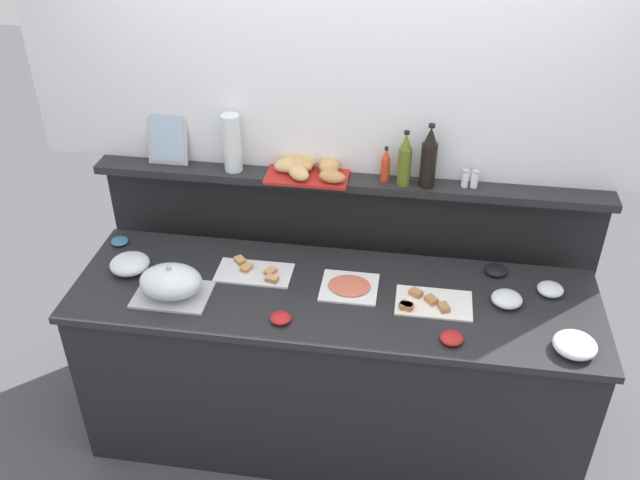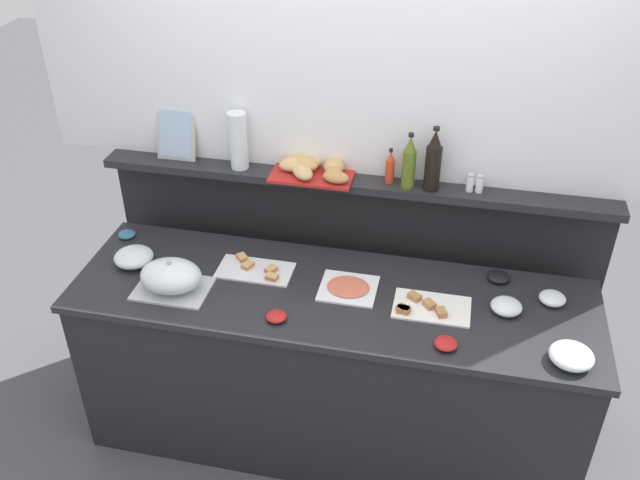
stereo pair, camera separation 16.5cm
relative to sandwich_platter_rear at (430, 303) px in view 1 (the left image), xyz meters
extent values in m
plane|color=#4C4C51|center=(-0.44, 0.62, -0.95)|extent=(12.00, 12.00, 0.00)
cube|color=black|center=(-0.44, 0.02, -0.50)|extent=(2.37, 0.69, 0.90)
cube|color=#232326|center=(-0.44, 0.02, -0.03)|extent=(2.41, 0.73, 0.03)
cube|color=black|center=(-0.44, 0.56, -0.32)|extent=(2.53, 0.08, 1.24)
cube|color=#232326|center=(-0.44, 0.51, 0.32)|extent=(2.53, 0.22, 0.04)
cube|color=white|center=(-0.44, 0.58, 1.00)|extent=(3.13, 0.08, 1.32)
cube|color=white|center=(0.02, 0.01, -0.01)|extent=(0.34, 0.21, 0.01)
cube|color=#AD7A47|center=(0.06, -0.04, 0.00)|extent=(0.06, 0.07, 0.01)
cube|color=#D1664C|center=(0.06, -0.04, 0.01)|extent=(0.06, 0.07, 0.01)
cube|color=#AD7A47|center=(0.06, -0.04, 0.02)|extent=(0.06, 0.07, 0.01)
cube|color=#AD7A47|center=(0.00, 0.01, 0.00)|extent=(0.07, 0.07, 0.01)
cube|color=#D1664C|center=(0.00, 0.01, 0.01)|extent=(0.07, 0.07, 0.01)
cube|color=#AD7A47|center=(0.00, 0.01, 0.02)|extent=(0.07, 0.07, 0.01)
cube|color=#AD7A47|center=(-0.07, 0.05, 0.00)|extent=(0.07, 0.06, 0.01)
cube|color=#D1664C|center=(-0.07, 0.05, 0.01)|extent=(0.07, 0.06, 0.01)
cube|color=#AD7A47|center=(-0.07, 0.05, 0.02)|extent=(0.07, 0.06, 0.01)
cube|color=#AD7A47|center=(-0.10, -0.05, 0.00)|extent=(0.07, 0.06, 0.01)
cube|color=#D1664C|center=(-0.10, -0.05, 0.01)|extent=(0.07, 0.06, 0.01)
cube|color=#AD7A47|center=(-0.10, -0.05, 0.02)|extent=(0.07, 0.06, 0.01)
cube|color=#AD7A47|center=(-0.10, -0.05, 0.00)|extent=(0.06, 0.04, 0.01)
cube|color=#D1664C|center=(-0.10, -0.05, 0.01)|extent=(0.06, 0.04, 0.01)
cube|color=#AD7A47|center=(-0.10, -0.05, 0.02)|extent=(0.06, 0.04, 0.01)
cube|color=silver|center=(-0.83, 0.11, -0.01)|extent=(0.36, 0.19, 0.01)
cube|color=tan|center=(-0.73, 0.05, 0.00)|extent=(0.06, 0.05, 0.01)
cube|color=#B24738|center=(-0.73, 0.05, 0.01)|extent=(0.06, 0.05, 0.01)
cube|color=tan|center=(-0.73, 0.05, 0.02)|extent=(0.06, 0.05, 0.01)
cube|color=tan|center=(-0.75, 0.11, 0.00)|extent=(0.06, 0.07, 0.01)
cube|color=#B24738|center=(-0.75, 0.11, 0.01)|extent=(0.06, 0.07, 0.01)
cube|color=tan|center=(-0.75, 0.11, 0.02)|extent=(0.06, 0.07, 0.01)
cube|color=tan|center=(-0.91, 0.17, 0.00)|extent=(0.07, 0.07, 0.01)
cube|color=#B24738|center=(-0.91, 0.17, 0.01)|extent=(0.07, 0.07, 0.01)
cube|color=tan|center=(-0.91, 0.17, 0.02)|extent=(0.07, 0.07, 0.01)
cube|color=tan|center=(-0.87, 0.12, 0.00)|extent=(0.06, 0.07, 0.01)
cube|color=#B24738|center=(-0.87, 0.12, 0.01)|extent=(0.06, 0.07, 0.01)
cube|color=tan|center=(-0.87, 0.12, 0.02)|extent=(0.06, 0.07, 0.01)
cube|color=white|center=(-0.37, 0.06, -0.01)|extent=(0.26, 0.24, 0.01)
ellipsoid|color=#D1664C|center=(-0.37, 0.06, 0.01)|extent=(0.20, 0.17, 0.01)
cube|color=#B7BABF|center=(-1.16, -0.11, 0.00)|extent=(0.34, 0.24, 0.01)
ellipsoid|color=silver|center=(-1.16, -0.11, 0.07)|extent=(0.28, 0.23, 0.14)
sphere|color=#B7BABF|center=(-1.16, -0.11, 0.15)|extent=(0.02, 0.02, 0.02)
ellipsoid|color=silver|center=(0.54, 0.17, 0.01)|extent=(0.12, 0.12, 0.05)
ellipsoid|color=#BF4C3F|center=(0.54, 0.17, 0.01)|extent=(0.09, 0.09, 0.03)
ellipsoid|color=silver|center=(-1.42, 0.05, 0.03)|extent=(0.19, 0.19, 0.08)
ellipsoid|color=#E5CC66|center=(-1.42, 0.05, 0.01)|extent=(0.15, 0.15, 0.05)
ellipsoid|color=silver|center=(0.34, 0.06, 0.02)|extent=(0.14, 0.14, 0.06)
ellipsoid|color=white|center=(0.34, 0.06, 0.01)|extent=(0.11, 0.11, 0.03)
ellipsoid|color=silver|center=(0.59, -0.22, 0.03)|extent=(0.18, 0.18, 0.07)
ellipsoid|color=#E5CC66|center=(0.59, -0.22, 0.01)|extent=(0.14, 0.14, 0.04)
ellipsoid|color=red|center=(-0.64, -0.21, 0.01)|extent=(0.09, 0.09, 0.03)
ellipsoid|color=teal|center=(-1.56, 0.26, 0.01)|extent=(0.09, 0.09, 0.03)
ellipsoid|color=red|center=(0.09, -0.23, 0.01)|extent=(0.10, 0.10, 0.03)
ellipsoid|color=black|center=(0.30, 0.29, 0.01)|extent=(0.11, 0.11, 0.04)
cylinder|color=black|center=(-0.06, 0.46, 0.45)|extent=(0.08, 0.08, 0.22)
cone|color=black|center=(-0.06, 0.46, 0.60)|extent=(0.06, 0.06, 0.08)
cylinder|color=black|center=(-0.06, 0.46, 0.65)|extent=(0.03, 0.03, 0.02)
cylinder|color=red|center=(-0.26, 0.49, 0.40)|extent=(0.04, 0.04, 0.12)
cone|color=red|center=(-0.26, 0.49, 0.48)|extent=(0.04, 0.04, 0.04)
cylinder|color=black|center=(-0.26, 0.49, 0.51)|extent=(0.02, 0.02, 0.02)
cylinder|color=#56661E|center=(-0.17, 0.46, 0.43)|extent=(0.06, 0.06, 0.19)
cone|color=#56661E|center=(-0.17, 0.46, 0.56)|extent=(0.05, 0.05, 0.07)
cylinder|color=black|center=(-0.17, 0.46, 0.61)|extent=(0.03, 0.03, 0.02)
cylinder|color=white|center=(0.12, 0.48, 0.38)|extent=(0.03, 0.03, 0.08)
cylinder|color=#B7BABF|center=(0.12, 0.48, 0.42)|extent=(0.03, 0.03, 0.01)
cylinder|color=white|center=(0.17, 0.48, 0.38)|extent=(0.03, 0.03, 0.08)
cylinder|color=#B7BABF|center=(0.17, 0.48, 0.42)|extent=(0.03, 0.03, 0.01)
cube|color=#B2231E|center=(-0.63, 0.48, 0.35)|extent=(0.40, 0.26, 0.02)
ellipsoid|color=tan|center=(-0.68, 0.49, 0.39)|extent=(0.18, 0.14, 0.07)
ellipsoid|color=tan|center=(-0.53, 0.50, 0.39)|extent=(0.10, 0.13, 0.07)
ellipsoid|color=tan|center=(-0.66, 0.41, 0.38)|extent=(0.15, 0.16, 0.06)
ellipsoid|color=tan|center=(-0.66, 0.53, 0.38)|extent=(0.13, 0.10, 0.06)
ellipsoid|color=#B7844C|center=(-0.50, 0.41, 0.38)|extent=(0.14, 0.10, 0.06)
ellipsoid|color=tan|center=(-0.73, 0.48, 0.39)|extent=(0.17, 0.15, 0.07)
ellipsoid|color=tan|center=(-0.74, 0.49, 0.38)|extent=(0.14, 0.16, 0.06)
ellipsoid|color=tan|center=(-0.70, 0.51, 0.39)|extent=(0.17, 0.13, 0.07)
ellipsoid|color=#B7844C|center=(-0.52, 0.47, 0.38)|extent=(0.12, 0.15, 0.06)
cube|color=#B2AD9E|center=(-1.34, 0.52, 0.47)|extent=(0.20, 0.08, 0.26)
cube|color=#99B2CC|center=(-1.34, 0.51, 0.47)|extent=(0.17, 0.06, 0.23)
cylinder|color=silver|center=(-1.00, 0.48, 0.48)|extent=(0.09, 0.09, 0.29)
camera|label=1|loc=(-0.12, -2.47, 1.95)|focal=38.92mm
camera|label=2|loc=(0.04, -2.44, 1.95)|focal=38.92mm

